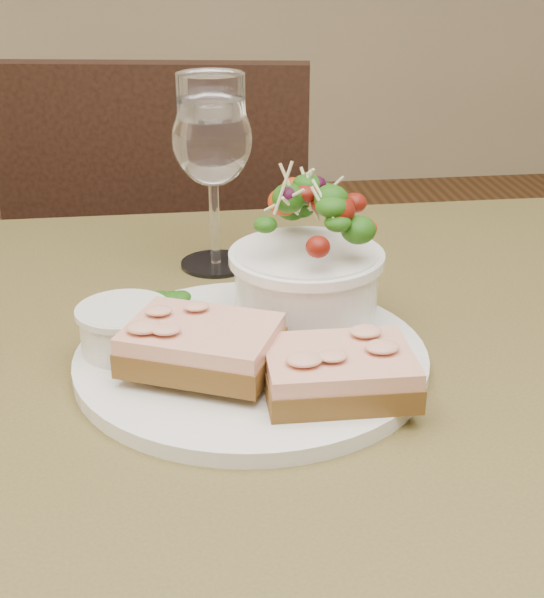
{
  "coord_description": "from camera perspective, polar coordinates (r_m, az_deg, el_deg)",
  "views": [
    {
      "loc": [
        -0.09,
        -0.55,
        1.07
      ],
      "look_at": [
        -0.01,
        0.01,
        0.81
      ],
      "focal_mm": 50.0,
      "sensor_mm": 36.0,
      "label": 1
    }
  ],
  "objects": [
    {
      "name": "wine_glass",
      "position": [
        0.8,
        -4.11,
        10.52
      ],
      "size": [
        0.08,
        0.08,
        0.18
      ],
      "color": "white",
      "rests_on": "cafe_table"
    },
    {
      "name": "garnish",
      "position": [
        0.71,
        -7.82,
        -0.34
      ],
      "size": [
        0.05,
        0.04,
        0.02
      ],
      "color": "#0F3D0B",
      "rests_on": "dinner_plate"
    },
    {
      "name": "salad_bowl",
      "position": [
        0.67,
        2.38,
        3.14
      ],
      "size": [
        0.12,
        0.12,
        0.13
      ],
      "color": "white",
      "rests_on": "dinner_plate"
    },
    {
      "name": "dinner_plate",
      "position": [
        0.65,
        -1.42,
        -4.07
      ],
      "size": [
        0.27,
        0.27,
        0.01
      ],
      "primitive_type": "cylinder",
      "color": "white",
      "rests_on": "cafe_table"
    },
    {
      "name": "ramekin",
      "position": [
        0.65,
        -10.07,
        -1.87
      ],
      "size": [
        0.07,
        0.07,
        0.04
      ],
      "color": "silver",
      "rests_on": "dinner_plate"
    },
    {
      "name": "sandwich_front",
      "position": [
        0.59,
        4.6,
        -5.02
      ],
      "size": [
        0.11,
        0.08,
        0.03
      ],
      "rotation": [
        0.0,
        0.0,
        -0.01
      ],
      "color": "#482A13",
      "rests_on": "dinner_plate"
    },
    {
      "name": "cafe_table",
      "position": [
        0.69,
        1.35,
        -12.53
      ],
      "size": [
        0.8,
        0.8,
        0.75
      ],
      "color": "#4E4721",
      "rests_on": "ground"
    },
    {
      "name": "sandwich_back",
      "position": [
        0.61,
        -4.83,
        -3.16
      ],
      "size": [
        0.13,
        0.12,
        0.03
      ],
      "rotation": [
        0.0,
        0.0,
        -0.42
      ],
      "color": "#482A13",
      "rests_on": "dinner_plate"
    },
    {
      "name": "chair_far",
      "position": [
        1.49,
        -6.03,
        -6.82
      ],
      "size": [
        0.48,
        0.48,
        0.9
      ],
      "rotation": [
        0.0,
        0.0,
        2.98
      ],
      "color": "black",
      "rests_on": "ground"
    }
  ]
}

